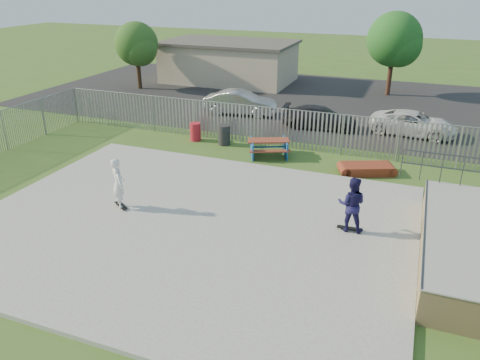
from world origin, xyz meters
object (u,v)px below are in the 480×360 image
(tree_left, at_px, (136,44))
(car_silver, at_px, (241,103))
(picnic_table, at_px, (269,148))
(trash_bin_red, at_px, (195,132))
(tree_mid, at_px, (394,39))
(trash_bin_grey, at_px, (224,135))
(car_white, at_px, (413,123))
(car_dark, at_px, (320,117))
(funbox, at_px, (367,169))
(skater_navy, at_px, (352,204))
(skater_white, at_px, (118,183))

(tree_left, bearing_deg, car_silver, -22.24)
(picnic_table, relative_size, trash_bin_red, 2.56)
(picnic_table, distance_m, tree_mid, 16.07)
(trash_bin_grey, bearing_deg, tree_left, 139.09)
(car_white, bearing_deg, car_silver, 93.40)
(trash_bin_red, relative_size, tree_mid, 0.16)
(car_dark, bearing_deg, picnic_table, 160.94)
(picnic_table, bearing_deg, funbox, -30.28)
(car_silver, distance_m, tree_left, 10.98)
(car_white, height_order, skater_navy, skater_navy)
(tree_mid, height_order, skater_white, tree_mid)
(trash_bin_grey, height_order, skater_navy, skater_navy)
(funbox, height_order, skater_white, skater_white)
(picnic_table, xyz_separation_m, trash_bin_red, (-4.31, 0.81, 0.05))
(funbox, height_order, tree_left, tree_left)
(car_white, bearing_deg, tree_mid, 18.83)
(trash_bin_red, xyz_separation_m, car_dark, (5.64, 4.50, 0.16))
(tree_left, height_order, skater_white, tree_left)
(tree_left, relative_size, skater_white, 2.61)
(picnic_table, distance_m, trash_bin_red, 4.38)
(car_white, bearing_deg, skater_white, 150.26)
(trash_bin_red, distance_m, tree_left, 13.80)
(car_silver, xyz_separation_m, car_dark, (5.25, -1.07, -0.12))
(skater_navy, bearing_deg, funbox, -91.89)
(skater_navy, bearing_deg, skater_white, 6.12)
(trash_bin_grey, distance_m, tree_mid, 16.26)
(funbox, bearing_deg, skater_navy, -111.45)
(car_dark, relative_size, tree_left, 0.85)
(car_silver, bearing_deg, car_dark, -109.24)
(trash_bin_red, bearing_deg, tree_left, 134.60)
(car_white, bearing_deg, tree_left, 83.35)
(picnic_table, distance_m, tree_left, 17.52)
(car_silver, xyz_separation_m, tree_mid, (8.12, 8.73, 3.16))
(funbox, distance_m, car_silver, 11.06)
(trash_bin_red, bearing_deg, tree_mid, 59.21)
(trash_bin_grey, bearing_deg, skater_navy, -42.64)
(funbox, xyz_separation_m, car_silver, (-8.61, 6.92, 0.55))
(car_silver, xyz_separation_m, tree_left, (-9.87, 4.04, 2.59))
(funbox, bearing_deg, trash_bin_red, 148.75)
(tree_mid, bearing_deg, tree_left, -165.39)
(trash_bin_red, xyz_separation_m, car_white, (10.61, 5.11, 0.18))
(skater_white, bearing_deg, car_white, -83.09)
(trash_bin_red, bearing_deg, funbox, -8.50)
(tree_mid, bearing_deg, car_white, -77.15)
(funbox, height_order, skater_navy, skater_navy)
(trash_bin_grey, height_order, tree_left, tree_left)
(car_dark, height_order, tree_mid, tree_mid)
(trash_bin_grey, distance_m, tree_left, 15.02)
(trash_bin_red, bearing_deg, trash_bin_grey, -1.89)
(trash_bin_red, bearing_deg, car_dark, 38.57)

